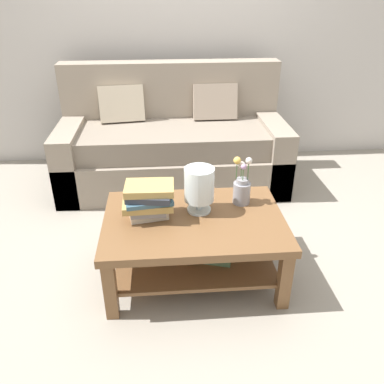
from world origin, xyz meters
name	(u,v)px	position (x,y,z in m)	size (l,w,h in m)	color
ground_plane	(197,238)	(0.00, 0.00, 0.00)	(10.00, 10.00, 0.00)	gray
back_wall	(182,23)	(0.00, 1.65, 1.35)	(6.40, 0.12, 2.70)	#BCB7B2
couch	(173,145)	(-0.14, 0.99, 0.36)	(2.02, 0.90, 1.06)	gray
coffee_table	(194,234)	(-0.06, -0.41, 0.32)	(1.10, 0.76, 0.43)	brown
book_stack_main	(149,200)	(-0.33, -0.37, 0.55)	(0.31, 0.23, 0.22)	beige
glass_hurricane_vase	(199,186)	(-0.02, -0.32, 0.61)	(0.18, 0.18, 0.29)	silver
flower_pitcher	(242,188)	(0.26, -0.24, 0.54)	(0.12, 0.11, 0.32)	gray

